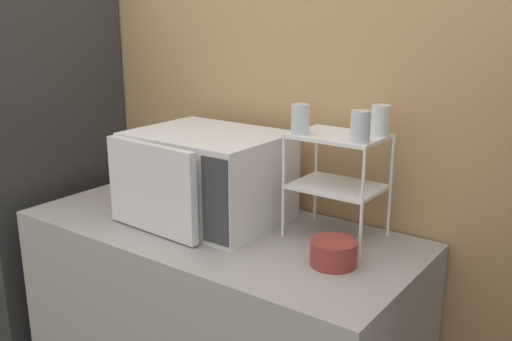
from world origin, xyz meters
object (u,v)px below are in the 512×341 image
at_px(dish_rack, 338,164).
at_px(bowl, 334,253).
at_px(glass_back_right, 380,120).
at_px(refrigerator, 25,161).
at_px(glass_front_right, 360,127).
at_px(glass_front_left, 300,119).
at_px(microwave, 205,177).

relative_size(dish_rack, bowl, 2.49).
bearing_deg(dish_rack, glass_back_right, 30.63).
bearing_deg(glass_back_right, refrigerator, -171.30).
distance_m(glass_back_right, glass_front_right, 0.13).
xyz_separation_m(glass_front_right, bowl, (-0.00, -0.14, -0.37)).
xyz_separation_m(dish_rack, bowl, (0.10, -0.20, -0.22)).
bearing_deg(glass_front_right, bowl, -90.99).
bearing_deg(bowl, dish_rack, 117.04).
xyz_separation_m(glass_front_left, glass_front_right, (0.21, 0.00, 0.00)).
bearing_deg(microwave, refrigerator, -176.91).
xyz_separation_m(glass_front_left, glass_back_right, (0.22, 0.14, 0.00)).
xyz_separation_m(glass_front_right, refrigerator, (-1.63, -0.12, -0.34)).
relative_size(dish_rack, glass_front_left, 3.63).
bearing_deg(bowl, glass_back_right, 88.19).
height_order(microwave, refrigerator, refrigerator).
bearing_deg(microwave, glass_back_right, 18.49).
distance_m(dish_rack, glass_front_right, 0.19).
bearing_deg(microwave, dish_rack, 15.27).
bearing_deg(glass_front_left, dish_rack, 33.77).
bearing_deg(bowl, glass_front_left, 147.64).
bearing_deg(microwave, glass_front_left, 9.03).
bearing_deg(dish_rack, glass_front_right, -31.96).
height_order(microwave, dish_rack, dish_rack).
xyz_separation_m(glass_back_right, glass_front_right, (-0.01, -0.13, 0.00)).
height_order(bowl, refrigerator, refrigerator).
distance_m(bowl, refrigerator, 1.63).
bearing_deg(glass_back_right, glass_front_right, -92.66).
bearing_deg(glass_back_right, glass_front_left, -147.82).
distance_m(glass_front_left, refrigerator, 1.47).
height_order(glass_front_right, bowl, glass_front_right).
distance_m(glass_front_right, refrigerator, 1.67).
distance_m(microwave, glass_front_left, 0.44).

